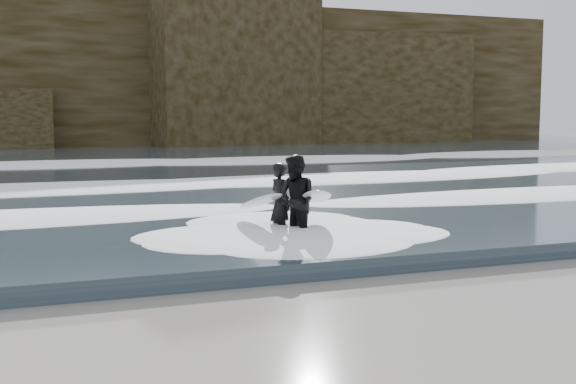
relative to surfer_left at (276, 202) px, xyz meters
name	(u,v)px	position (x,y,z in m)	size (l,w,h in m)	color
ground	(508,332)	(0.54, -6.40, -0.78)	(120.00, 120.00, 0.00)	#835C57
sea	(130,161)	(0.54, 22.60, -0.63)	(90.00, 52.00, 0.30)	#283742
headland	(93,77)	(0.54, 39.60, 4.22)	(70.00, 9.00, 10.00)	black
foam_near	(260,204)	(0.54, 2.60, -0.38)	(60.00, 3.20, 0.20)	white
foam_mid	(191,178)	(0.54, 9.60, -0.36)	(60.00, 4.00, 0.24)	white
foam_far	(144,160)	(0.54, 18.60, -0.33)	(60.00, 4.80, 0.30)	white
surfer_left	(276,202)	(0.00, 0.00, 0.00)	(0.93, 1.92, 1.54)	black
surfer_right	(298,200)	(0.24, -0.58, 0.09)	(1.48, 2.11, 1.72)	black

